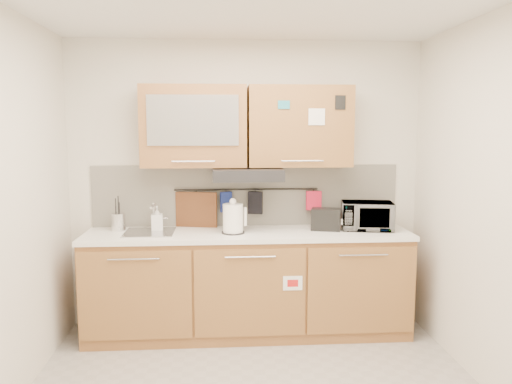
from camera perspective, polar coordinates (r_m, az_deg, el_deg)
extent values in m
plane|color=silver|center=(4.60, -1.13, 0.87)|extent=(3.20, 0.00, 3.20)
plane|color=silver|center=(3.60, 26.55, -1.70)|extent=(0.00, 3.00, 3.00)
cube|color=#A4723A|center=(4.49, -0.90, -10.55)|extent=(2.80, 0.60, 0.88)
cube|color=black|center=(4.62, -0.89, -15.16)|extent=(2.80, 0.54, 0.10)
cube|color=#A8793B|center=(4.23, -13.65, -11.44)|extent=(0.91, 0.02, 0.74)
cylinder|color=silver|center=(4.12, -13.84, -7.46)|extent=(0.41, 0.01, 0.01)
cube|color=#A8793B|center=(4.18, -0.67, -11.47)|extent=(0.91, 0.02, 0.74)
cylinder|color=silver|center=(4.07, -0.66, -7.45)|extent=(0.41, 0.01, 0.01)
cube|color=#A8793B|center=(4.33, 11.98, -10.95)|extent=(0.91, 0.02, 0.74)
cylinder|color=silver|center=(4.22, 12.19, -7.06)|extent=(0.41, 0.01, 0.01)
cube|color=white|center=(4.36, -0.91, -4.82)|extent=(2.82, 0.62, 0.04)
cube|color=silver|center=(4.60, -1.12, -0.38)|extent=(2.80, 0.02, 0.56)
cube|color=#A4723A|center=(4.39, -7.08, 7.45)|extent=(0.90, 0.35, 0.70)
cube|color=silver|center=(4.21, -7.23, 8.13)|extent=(0.76, 0.02, 0.42)
cube|color=#A8793B|center=(4.44, 4.96, 7.47)|extent=(0.90, 0.35, 0.70)
cube|color=white|center=(4.28, 6.95, 8.52)|extent=(0.14, 0.00, 0.14)
cube|color=black|center=(4.34, -0.97, 2.08)|extent=(0.60, 0.46, 0.10)
cube|color=silver|center=(4.40, -12.07, -4.66)|extent=(0.42, 0.40, 0.03)
cylinder|color=silver|center=(4.53, -11.58, -2.69)|extent=(0.03, 0.03, 0.24)
cylinder|color=silver|center=(4.44, -11.75, -1.60)|extent=(0.02, 0.18, 0.02)
cylinder|color=black|center=(4.55, -1.09, 0.30)|extent=(1.30, 0.02, 0.02)
cylinder|color=silver|center=(4.55, -15.44, -3.32)|extent=(0.13, 0.13, 0.15)
cylinder|color=black|center=(4.56, -15.70, -2.48)|extent=(0.01, 0.01, 0.29)
cylinder|color=black|center=(4.53, -15.31, -2.72)|extent=(0.01, 0.01, 0.25)
cylinder|color=black|center=(4.56, -15.43, -2.33)|extent=(0.01, 0.01, 0.31)
cylinder|color=black|center=(4.53, -15.70, -2.92)|extent=(0.01, 0.01, 0.22)
cylinder|color=white|center=(4.27, -2.65, -3.06)|extent=(0.22, 0.22, 0.25)
sphere|color=white|center=(4.25, -2.66, -1.08)|extent=(0.06, 0.06, 0.06)
cube|color=white|center=(4.31, -1.29, -2.81)|extent=(0.03, 0.04, 0.16)
cylinder|color=black|center=(4.30, -2.64, -4.63)|extent=(0.20, 0.20, 0.01)
cube|color=black|center=(4.45, 7.99, -3.11)|extent=(0.28, 0.21, 0.19)
cube|color=black|center=(4.44, 7.42, -1.98)|extent=(0.10, 0.13, 0.01)
cube|color=black|center=(4.43, 8.59, -2.01)|extent=(0.10, 0.13, 0.01)
imported|color=#999999|center=(4.54, 12.57, -2.66)|extent=(0.49, 0.37, 0.25)
imported|color=#999999|center=(4.46, -11.24, -2.99)|extent=(0.11, 0.11, 0.22)
cube|color=brown|center=(4.58, -6.82, -2.94)|extent=(0.38, 0.11, 0.47)
cube|color=navy|center=(4.55, -3.44, -1.13)|extent=(0.11, 0.07, 0.18)
cube|color=black|center=(4.56, -0.08, -1.24)|extent=(0.14, 0.07, 0.21)
cube|color=red|center=(4.62, 6.62, -0.97)|extent=(0.14, 0.03, 0.17)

